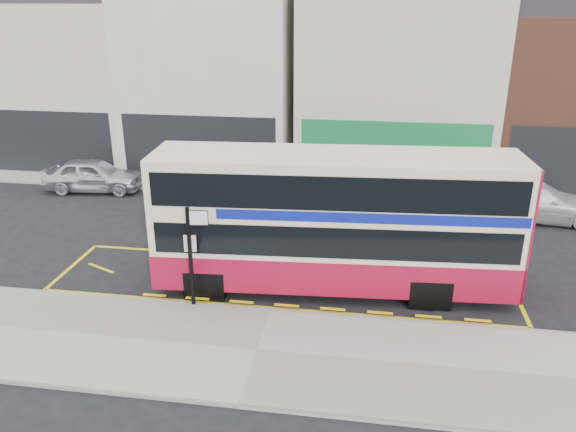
% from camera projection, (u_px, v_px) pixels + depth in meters
% --- Properties ---
extents(ground, '(120.00, 120.00, 0.00)m').
position_uv_depth(ground, '(273.00, 307.00, 15.97)').
color(ground, black).
rests_on(ground, ground).
extents(pavement, '(40.00, 4.00, 0.15)m').
position_uv_depth(pavement, '(257.00, 352.00, 13.83)').
color(pavement, '#A7A59E').
rests_on(pavement, ground).
extents(kerb, '(40.00, 0.15, 0.15)m').
position_uv_depth(kerb, '(271.00, 312.00, 15.60)').
color(kerb, gray).
rests_on(kerb, ground).
extents(far_pavement, '(50.00, 3.00, 0.15)m').
position_uv_depth(far_pavement, '(315.00, 186.00, 26.09)').
color(far_pavement, '#A7A59E').
rests_on(far_pavement, ground).
extents(road_markings, '(14.00, 3.40, 0.01)m').
position_uv_depth(road_markings, '(282.00, 281.00, 17.45)').
color(road_markings, yellow).
rests_on(road_markings, ground).
extents(terrace_far_left, '(8.00, 8.01, 10.80)m').
position_uv_depth(terrace_far_left, '(73.00, 67.00, 29.95)').
color(terrace_far_left, beige).
rests_on(terrace_far_left, ground).
extents(terrace_left, '(8.00, 8.01, 11.80)m').
position_uv_depth(terrace_left, '(218.00, 59.00, 28.64)').
color(terrace_left, silver).
rests_on(terrace_left, ground).
extents(terrace_green_shop, '(9.00, 8.01, 11.30)m').
position_uv_depth(terrace_green_shop, '(396.00, 67.00, 27.46)').
color(terrace_green_shop, beige).
rests_on(terrace_green_shop, ground).
extents(double_decker_bus, '(10.58, 3.09, 4.17)m').
position_uv_depth(double_decker_bus, '(336.00, 220.00, 16.30)').
color(double_decker_bus, beige).
rests_on(double_decker_bus, ground).
extents(bus_stop_post, '(0.73, 0.15, 2.90)m').
position_uv_depth(bus_stop_post, '(192.00, 247.00, 15.23)').
color(bus_stop_post, black).
rests_on(bus_stop_post, pavement).
extents(car_silver, '(4.54, 2.17, 1.50)m').
position_uv_depth(car_silver, '(93.00, 175.00, 25.41)').
color(car_silver, silver).
rests_on(car_silver, ground).
extents(car_grey, '(3.77, 1.51, 1.22)m').
position_uv_depth(car_grey, '(232.00, 187.00, 24.24)').
color(car_grey, '#3F4046').
rests_on(car_grey, ground).
extents(car_white, '(5.34, 2.49, 1.51)m').
position_uv_depth(car_white, '(534.00, 201.00, 22.16)').
color(car_white, silver).
rests_on(car_white, ground).
extents(street_tree_right, '(2.45, 2.45, 5.28)m').
position_uv_depth(street_tree_right, '(505.00, 110.00, 24.78)').
color(street_tree_right, black).
rests_on(street_tree_right, ground).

